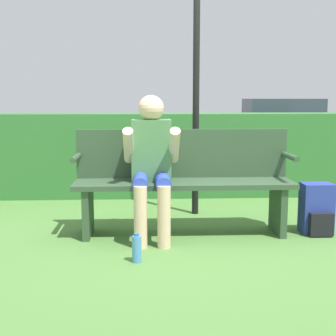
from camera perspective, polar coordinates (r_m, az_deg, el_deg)
ground_plane at (r=4.36m, az=1.93°, el=-8.03°), size 40.00×40.00×0.00m
hedge_back at (r=6.01m, az=0.56°, el=1.69°), size 12.00×0.59×1.05m
park_bench at (r=4.31m, az=1.89°, el=-1.34°), size 1.98×0.45×0.95m
person_seated at (r=4.13m, az=-2.03°, el=1.19°), size 0.49×0.60×1.27m
backpack at (r=4.54m, az=17.69°, el=-4.88°), size 0.28×0.27×0.47m
water_bottle at (r=3.62m, az=-3.84°, el=-9.78°), size 0.07×0.07×0.23m
signpost at (r=4.96m, az=3.48°, el=12.45°), size 0.36×0.09×2.82m
parked_car at (r=14.59m, az=13.74°, el=5.74°), size 4.56×1.77×1.21m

